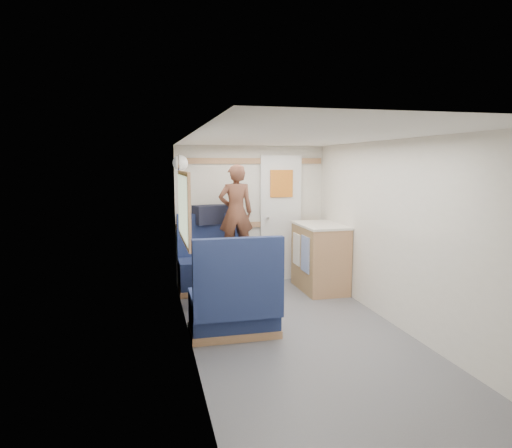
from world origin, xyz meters
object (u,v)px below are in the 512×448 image
object	(u,v)px
duffel_bag	(213,214)
bread_loaf	(232,244)
person	(236,212)
cheese_block	(226,249)
dinette_table	(221,264)
beer_glass	(238,244)
galley_counter	(320,257)
tumbler_left	(209,252)
tumbler_right	(231,244)
tray	(240,253)
salt_grinder	(215,247)
bench_far	(211,269)
pepper_grinder	(217,245)
wine_glass	(211,244)
bench_near	(235,307)
orange_fruit	(235,250)
dome_light	(180,163)

from	to	relation	value
duffel_bag	bread_loaf	world-z (taller)	duffel_bag
duffel_bag	person	bearing A→B (deg)	-71.42
cheese_block	dinette_table	bearing A→B (deg)	114.99
dinette_table	beer_glass	size ratio (longest dim) A/B	8.56
galley_counter	duffel_bag	world-z (taller)	duffel_bag
tumbler_left	tumbler_right	size ratio (longest dim) A/B	0.90
galley_counter	tray	xyz separation A→B (m)	(-1.28, -0.77, 0.26)
beer_glass	salt_grinder	bearing A→B (deg)	-154.31
duffel_bag	bench_far	bearing A→B (deg)	-122.90
beer_glass	tumbler_right	bearing A→B (deg)	-164.73
duffel_bag	pepper_grinder	distance (m)	1.02
cheese_block	tumbler_left	distance (m)	0.28
beer_glass	pepper_grinder	world-z (taller)	beer_glass
beer_glass	salt_grinder	world-z (taller)	beer_glass
duffel_bag	wine_glass	world-z (taller)	duffel_bag
person	bread_loaf	size ratio (longest dim) A/B	5.07
beer_glass	bread_loaf	world-z (taller)	beer_glass
pepper_grinder	salt_grinder	size ratio (longest dim) A/B	1.01
bench_near	orange_fruit	world-z (taller)	bench_near
duffel_bag	orange_fruit	bearing A→B (deg)	-105.35
person	duffel_bag	bearing A→B (deg)	-52.84
tray	tumbler_right	distance (m)	0.32
tumbler_left	tray	bearing A→B (deg)	8.42
bench_near	galley_counter	distance (m)	2.04
person	pepper_grinder	xyz separation A→B (m)	(-0.35, -0.62, -0.32)
bench_near	duffel_bag	xyz separation A→B (m)	(0.07, 1.98, 0.73)
bench_near	pepper_grinder	world-z (taller)	bench_near
beer_glass	pepper_grinder	xyz separation A→B (m)	(-0.24, 0.03, -0.00)
beer_glass	bench_far	bearing A→B (deg)	106.69
galley_counter	person	distance (m)	1.31
bench_near	cheese_block	bearing A→B (deg)	86.78
duffel_bag	tumbler_right	bearing A→B (deg)	-103.76
person	tray	xyz separation A→B (m)	(-0.14, -0.99, -0.36)
galley_counter	tumbler_right	xyz separation A→B (m)	(-1.33, -0.46, 0.31)
galley_counter	cheese_block	distance (m)	1.59
duffel_bag	beer_glass	bearing A→B (deg)	-98.67
person	duffel_bag	world-z (taller)	person
bench_near	orange_fruit	bearing A→B (deg)	78.02
galley_counter	orange_fruit	world-z (taller)	galley_counter
orange_fruit	salt_grinder	distance (m)	0.33
salt_grinder	person	bearing A→B (deg)	62.84
person	pepper_grinder	bearing A→B (deg)	61.85
dome_light	tray	xyz separation A→B (m)	(0.58, -1.07, -1.02)
salt_grinder	tumbler_right	bearing A→B (deg)	29.62
duffel_bag	cheese_block	bearing A→B (deg)	-108.68
orange_fruit	tumbler_right	xyz separation A→B (m)	(0.02, 0.38, 0.00)
tumbler_right	beer_glass	size ratio (longest dim) A/B	1.05
tumbler_left	bread_loaf	bearing A→B (deg)	52.16
dinette_table	wine_glass	bearing A→B (deg)	-129.28
tumbler_left	bread_loaf	size ratio (longest dim) A/B	0.40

